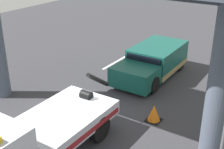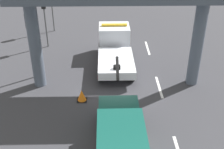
% 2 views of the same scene
% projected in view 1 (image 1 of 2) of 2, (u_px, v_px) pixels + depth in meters
% --- Properties ---
extents(ground_plane, '(60.00, 40.00, 0.10)m').
position_uv_depth(ground_plane, '(92.00, 121.00, 12.75)').
color(ground_plane, '#38383D').
extents(lane_stripe_west, '(2.60, 0.16, 0.01)m').
position_uv_depth(lane_stripe_west, '(115.00, 62.00, 18.70)').
color(lane_stripe_west, silver).
rests_on(lane_stripe_west, ground).
extents(lane_stripe_mid, '(2.60, 0.16, 0.01)m').
position_uv_depth(lane_stripe_mid, '(44.00, 102.00, 14.12)').
color(lane_stripe_mid, silver).
rests_on(lane_stripe_mid, ground).
extents(tow_truck_white, '(7.26, 2.44, 2.46)m').
position_uv_depth(tow_truck_white, '(21.00, 140.00, 9.46)').
color(tow_truck_white, silver).
rests_on(tow_truck_white, ground).
extents(towed_van_green, '(5.21, 2.24, 1.58)m').
position_uv_depth(towed_van_green, '(153.00, 62.00, 16.64)').
color(towed_van_green, '#145147').
rests_on(towed_van_green, ground).
extents(traffic_cone_orange, '(0.60, 0.60, 0.72)m').
position_uv_depth(traffic_cone_orange, '(154.00, 113.00, 12.57)').
color(traffic_cone_orange, orange).
rests_on(traffic_cone_orange, ground).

